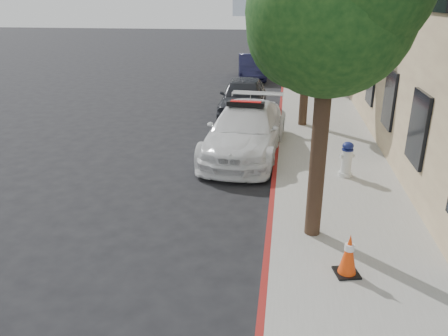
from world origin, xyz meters
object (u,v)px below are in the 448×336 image
parked_car_mid (243,96)px  fire_hydrant (347,160)px  parked_car_far (252,67)px  traffic_cone (349,255)px  police_car (245,130)px

parked_car_mid → fire_hydrant: parked_car_mid is taller
parked_car_far → fire_hydrant: 15.53m
traffic_cone → fire_hydrant: bearing=84.0°
parked_car_mid → parked_car_far: parked_car_mid is taller
parked_car_mid → fire_hydrant: 7.42m
parked_car_mid → parked_car_far: bearing=91.7°
parked_car_far → traffic_cone: (3.24, -19.52, -0.19)m
police_car → traffic_cone: (2.31, -6.21, -0.23)m
parked_car_mid → fire_hydrant: size_ratio=4.80×
parked_car_far → parked_car_mid: bearing=-94.8°
police_car → fire_hydrant: police_car is taller
police_car → fire_hydrant: size_ratio=5.77×
parked_car_mid → traffic_cone: bearing=-76.3°
fire_hydrant → traffic_cone: bearing=-115.6°
police_car → traffic_cone: 6.63m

